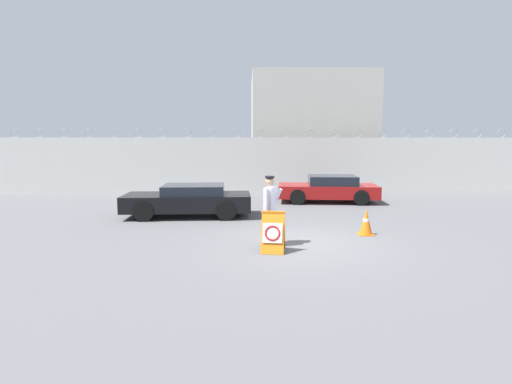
# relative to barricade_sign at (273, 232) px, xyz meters

# --- Properties ---
(ground_plane) EXTENTS (90.00, 90.00, 0.00)m
(ground_plane) POSITION_rel_barricade_sign_xyz_m (0.70, 0.75, -0.50)
(ground_plane) COLOR #5B5B5E
(perimeter_wall) EXTENTS (36.00, 0.30, 3.40)m
(perimeter_wall) POSITION_rel_barricade_sign_xyz_m (0.70, 11.90, 0.98)
(perimeter_wall) COLOR silver
(perimeter_wall) RESTS_ON ground_plane
(building_block) EXTENTS (7.50, 7.23, 6.92)m
(building_block) POSITION_rel_barricade_sign_xyz_m (3.40, 17.20, 2.96)
(building_block) COLOR beige
(building_block) RESTS_ON ground_plane
(barricade_sign) EXTENTS (0.67, 0.80, 1.01)m
(barricade_sign) POSITION_rel_barricade_sign_xyz_m (0.00, 0.00, 0.00)
(barricade_sign) COLOR orange
(barricade_sign) RESTS_ON ground_plane
(security_guard) EXTENTS (0.54, 0.63, 1.82)m
(security_guard) POSITION_rel_barricade_sign_xyz_m (-0.05, 0.63, 0.53)
(security_guard) COLOR #232838
(security_guard) RESTS_ON ground_plane
(traffic_cone_near) EXTENTS (0.42, 0.42, 0.76)m
(traffic_cone_near) POSITION_rel_barricade_sign_xyz_m (2.83, 1.73, -0.12)
(traffic_cone_near) COLOR orange
(traffic_cone_near) RESTS_ON ground_plane
(parked_car_front_coupe) EXTENTS (4.59, 2.07, 1.16)m
(parked_car_front_coupe) POSITION_rel_barricade_sign_xyz_m (-2.78, 4.77, 0.11)
(parked_car_front_coupe) COLOR black
(parked_car_front_coupe) RESTS_ON ground_plane
(parked_car_rear_sedan) EXTENTS (4.54, 2.32, 1.20)m
(parked_car_rear_sedan) POSITION_rel_barricade_sign_xyz_m (3.01, 8.18, 0.11)
(parked_car_rear_sedan) COLOR black
(parked_car_rear_sedan) RESTS_ON ground_plane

